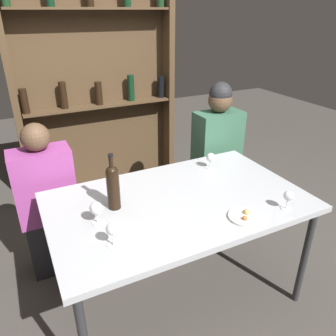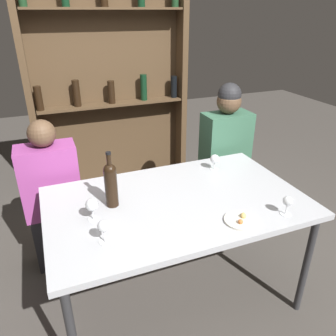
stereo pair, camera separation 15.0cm
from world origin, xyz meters
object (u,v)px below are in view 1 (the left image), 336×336
Objects in this scene: seated_person_left at (48,207)px; seated_person_right at (216,159)px; wine_bottle at (113,185)px; wine_glass_1 at (288,197)px; wine_glass_2 at (96,209)px; wine_glass_3 at (112,230)px; food_plate_0 at (245,216)px; wine_glass_0 at (211,158)px.

seated_person_right is at bearing -0.00° from seated_person_left.
seated_person_left is (-0.32, 0.57, -0.38)m from wine_bottle.
seated_person_left reaches higher than wine_glass_1.
wine_glass_2 is 0.11× the size of seated_person_left.
seated_person_left is 1.43m from seated_person_right.
wine_bottle reaches higher than wine_glass_2.
wine_bottle reaches higher than wine_glass_3.
wine_glass_2 is 0.81m from food_plate_0.
wine_glass_2 is 0.22m from wine_glass_3.
wine_glass_3 is at bearing 172.41° from food_plate_0.
wine_glass_2 is at bearing -161.43° from wine_glass_0.
wine_bottle is at bearing -60.66° from seated_person_left.
wine_bottle is 0.29× the size of seated_person_left.
wine_bottle reaches higher than wine_glass_1.
wine_glass_2 reaches higher than wine_glass_3.
wine_bottle is at bearing 70.73° from wine_glass_3.
food_plate_0 is at bearing -46.83° from seated_person_left.
wine_glass_1 is 1.00m from wine_glass_3.
wine_glass_1 is at bearing -40.58° from seated_person_left.
food_plate_0 is at bearing -105.97° from wine_glass_0.
wine_bottle is 2.65× the size of wine_glass_3.
food_plate_0 is at bearing 172.61° from wine_glass_1.
wine_glass_1 reaches higher than food_plate_0.
seated_person_right reaches higher than food_plate_0.
wine_glass_2 is 0.71× the size of food_plate_0.
seated_person_left reaches higher than wine_glass_0.
wine_glass_2 is 1.02× the size of wine_glass_3.
wine_bottle is 0.81m from wine_glass_0.
wine_glass_3 is at bearing -85.22° from wine_glass_2.
food_plate_0 is (0.74, -0.31, -0.08)m from wine_glass_2.
seated_person_left reaches higher than wine_glass_2.
wine_glass_3 is (0.02, -0.22, 0.00)m from wine_glass_2.
wine_glass_0 is at bearing -18.58° from seated_person_left.
seated_person_left is 0.90× the size of seated_person_right.
food_plate_0 is at bearing -34.50° from wine_bottle.
wine_glass_3 is at bearing 172.46° from wine_glass_1.
food_plate_0 is (0.61, -0.42, -0.14)m from wine_bottle.
wine_glass_2 is 0.10× the size of seated_person_right.
wine_glass_3 is at bearing -76.79° from seated_person_left.
seated_person_right is (0.31, 0.37, -0.22)m from wine_glass_0.
wine_glass_0 is 0.54m from seated_person_right.
wine_glass_3 reaches higher than wine_glass_0.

